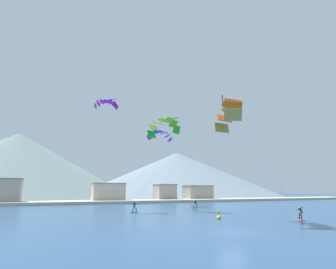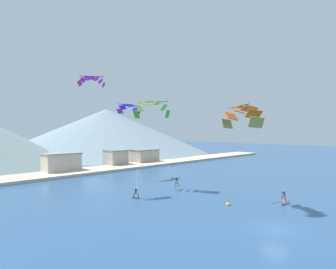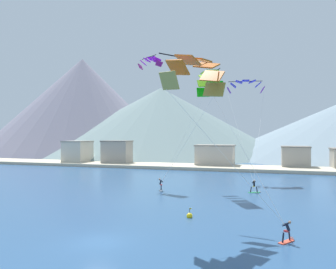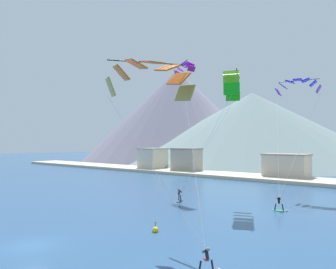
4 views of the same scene
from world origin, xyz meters
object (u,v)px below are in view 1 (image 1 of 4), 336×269
parafoil_kite_near_lead (228,113)px  race_marker_buoy (219,218)px  kitesurfer_mid_center (196,206)px  parafoil_kite_distant_high_outer (106,103)px  parafoil_kite_near_trail (163,126)px  kitesurfer_near_trail (135,209)px  kitesurfer_near_lead (300,216)px  parafoil_kite_mid_center (160,135)px

parafoil_kite_near_lead → race_marker_buoy: 13.21m
kitesurfer_mid_center → race_marker_buoy: (-5.28, -15.31, -0.39)m
parafoil_kite_distant_high_outer → race_marker_buoy: parafoil_kite_distant_high_outer is taller
parafoil_kite_near_trail → kitesurfer_near_trail: bearing=-151.5°
parafoil_kite_near_lead → race_marker_buoy: bearing=121.0°
kitesurfer_near_lead → kitesurfer_near_trail: (-15.47, 17.15, 0.08)m
kitesurfer_near_lead → kitesurfer_mid_center: bearing=99.0°
parafoil_kite_distant_high_outer → race_marker_buoy: 29.68m
parafoil_kite_distant_high_outer → kitesurfer_mid_center: bearing=-14.4°
parafoil_kite_near_lead → parafoil_kite_near_trail: 17.66m
parafoil_kite_near_trail → parafoil_kite_distant_high_outer: bearing=159.7°
parafoil_kite_near_trail → race_marker_buoy: bearing=-86.0°
parafoil_kite_near_lead → parafoil_kite_distant_high_outer: bearing=120.0°
parafoil_kite_near_lead → kitesurfer_mid_center: bearing=75.8°
parafoil_kite_near_lead → parafoil_kite_distant_high_outer: (-12.22, 21.17, 6.24)m
kitesurfer_mid_center → kitesurfer_near_lead: bearing=-81.0°
race_marker_buoy → kitesurfer_near_trail: bearing=119.3°
parafoil_kite_mid_center → race_marker_buoy: bearing=-96.2°
race_marker_buoy → parafoil_kite_distant_high_outer: bearing=119.9°
kitesurfer_near_trail → kitesurfer_mid_center: bearing=12.6°
kitesurfer_mid_center → parafoil_kite_distant_high_outer: 25.47m
parafoil_kite_mid_center → parafoil_kite_near_trail: bearing=-108.2°
kitesurfer_near_lead → race_marker_buoy: bearing=151.4°
parafoil_kite_near_trail → parafoil_kite_distant_high_outer: parafoil_kite_distant_high_outer is taller
parafoil_kite_mid_center → race_marker_buoy: size_ratio=15.48×
parafoil_kite_near_lead → parafoil_kite_mid_center: size_ratio=0.84×
kitesurfer_near_lead → parafoil_kite_distant_high_outer: parafoil_kite_distant_high_outer is taller
parafoil_kite_distant_high_outer → parafoil_kite_near_trail: bearing=-20.3°
kitesurfer_near_trail → race_marker_buoy: size_ratio=1.77×
kitesurfer_near_trail → parafoil_kite_mid_center: (10.11, 15.86, 15.68)m
parafoil_kite_near_lead → kitesurfer_near_trail: bearing=119.5°
kitesurfer_near_lead → kitesurfer_mid_center: size_ratio=0.93×
parafoil_kite_near_lead → race_marker_buoy: size_ratio=13.00×
parafoil_kite_near_lead → race_marker_buoy: parafoil_kite_near_lead is taller
kitesurfer_mid_center → parafoil_kite_near_trail: size_ratio=0.12×
kitesurfer_near_trail → parafoil_kite_near_lead: parafoil_kite_near_lead is taller
kitesurfer_near_lead → parafoil_kite_near_trail: (-9.52, 20.38, 14.82)m
kitesurfer_mid_center → parafoil_kite_near_lead: 21.59m
kitesurfer_near_lead → parafoil_kite_near_lead: 15.06m
kitesurfer_near_lead → race_marker_buoy: size_ratio=1.65×
parafoil_kite_mid_center → kitesurfer_mid_center: bearing=-80.4°
kitesurfer_near_lead → kitesurfer_mid_center: (-3.14, 19.90, 0.07)m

